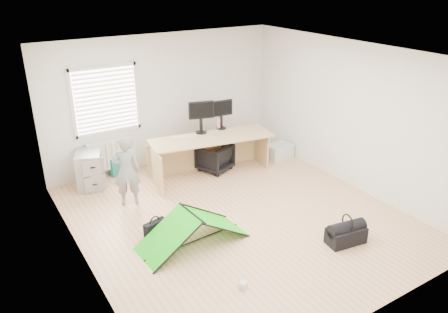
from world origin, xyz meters
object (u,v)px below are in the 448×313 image
desk (212,156)px  duffel_bag (346,235)px  filing_cabinet (90,170)px  kite (193,228)px  monitor_right (221,118)px  storage_crate (279,151)px  person (127,171)px  monitor_left (201,121)px  laptop_bag (155,229)px  thermos (219,123)px  office_chair (215,157)px

desk → duffel_bag: 3.17m
filing_cabinet → kite: (0.75, -2.68, -0.10)m
kite → duffel_bag: size_ratio=2.82×
monitor_right → duffel_bag: 3.57m
storage_crate → kite: bearing=-149.5°
duffel_bag → monitor_right: bearing=100.3°
filing_cabinet → duffel_bag: bearing=-35.5°
person → kite: size_ratio=0.77×
monitor_right → person: person is taller
monitor_left → laptop_bag: monitor_left is taller
filing_cabinet → person: (0.37, -1.02, 0.28)m
monitor_left → storage_crate: size_ratio=0.91×
thermos → person: size_ratio=0.18×
duffel_bag → filing_cabinet: bearing=133.7°
filing_cabinet → monitor_right: 2.76m
desk → storage_crate: desk is taller
monitor_left → laptop_bag: bearing=-119.8°
storage_crate → duffel_bag: storage_crate is taller
monitor_left → thermos: bearing=19.1°
laptop_bag → duffel_bag: bearing=-48.8°
kite → storage_crate: bearing=26.9°
person → kite: bearing=121.9°
filing_cabinet → monitor_right: size_ratio=1.53×
storage_crate → duffel_bag: size_ratio=0.94×
kite → office_chair: bearing=48.1°
desk → filing_cabinet: size_ratio=3.38×
desk → monitor_left: 0.73m
person → laptop_bag: 1.32m
monitor_left → desk: bearing=-65.2°
monitor_right → storage_crate: (1.28, -0.35, -0.88)m
kite → duffel_bag: bearing=-35.9°
monitor_right → office_chair: (-0.25, -0.14, -0.76)m
thermos → laptop_bag: size_ratio=0.63×
laptop_bag → thermos: bearing=24.9°
thermos → storage_crate: (1.33, -0.37, -0.78)m
storage_crate → laptop_bag: size_ratio=1.49×
person → monitor_left: bearing=-144.0°
monitor_right → monitor_left: bearing=-173.8°
monitor_right → office_chair: bearing=-144.4°
monitor_left → monitor_right: (0.47, 0.00, -0.02)m
laptop_bag → duffel_bag: (2.38, -1.68, -0.01)m
monitor_right → laptop_bag: bearing=-136.7°
monitor_left → person: 1.92m
desk → person: size_ratio=1.88×
kite → storage_crate: size_ratio=3.00×
filing_cabinet → storage_crate: filing_cabinet is taller
office_chair → monitor_left: bearing=-53.5°
monitor_left → kite: monitor_left is taller
filing_cabinet → thermos: 2.69m
desk → person: 1.87m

